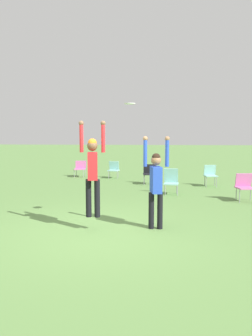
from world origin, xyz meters
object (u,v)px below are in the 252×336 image
at_px(camping_chair_4, 150,172).
at_px(camping_chair_1, 114,168).
at_px(camping_chair_5, 171,180).
at_px(camping_chair_0, 80,167).
at_px(frisbee, 130,104).
at_px(camping_chair_3, 245,185).
at_px(person_defending, 156,181).
at_px(person_jumping, 93,167).
at_px(camping_chair_2, 210,174).

bearing_deg(camping_chair_4, camping_chair_1, -49.72).
xyz_separation_m(camping_chair_4, camping_chair_5, (0.80, -2.21, -0.00)).
bearing_deg(camping_chair_5, camping_chair_0, -38.11).
relative_size(frisbee, camping_chair_3, 0.29).
distance_m(person_defending, camping_chair_0, 9.25).
relative_size(person_jumping, camping_chair_3, 2.40).
bearing_deg(camping_chair_2, camping_chair_3, 94.20).
xyz_separation_m(person_defending, camping_chair_3, (2.69, 3.26, -0.55)).
bearing_deg(camping_chair_4, person_defending, 88.28).
height_order(frisbee, camping_chair_0, frisbee).
bearing_deg(camping_chair_1, camping_chair_3, 143.15).
distance_m(person_defending, frisbee, 1.73).
bearing_deg(camping_chair_1, camping_chair_5, 131.93).
height_order(person_jumping, camping_chair_3, person_jumping).
xyz_separation_m(camping_chair_1, camping_chair_5, (2.53, -3.96, 0.04)).
relative_size(person_jumping, camping_chair_4, 2.48).
distance_m(camping_chair_3, camping_chair_5, 2.40).
bearing_deg(frisbee, camping_chair_2, 66.34).
distance_m(camping_chair_0, camping_chair_2, 6.25).
bearing_deg(camping_chair_4, frisbee, 83.22).
bearing_deg(camping_chair_5, person_jumping, 75.17).
xyz_separation_m(person_defending, camping_chair_4, (-0.31, 6.44, -0.56)).
bearing_deg(person_defending, camping_chair_4, 171.37).
height_order(camping_chair_0, camping_chair_3, camping_chair_3).
xyz_separation_m(person_jumping, frisbee, (0.75, 0.31, 1.33)).
xyz_separation_m(person_jumping, person_defending, (1.32, 0.27, -0.31)).
relative_size(person_defending, camping_chair_3, 2.37).
relative_size(person_jumping, frisbee, 8.38).
bearing_deg(camping_chair_1, person_jumping, 104.23).
bearing_deg(person_jumping, person_defending, -90.00).
distance_m(person_jumping, camping_chair_3, 5.40).
xyz_separation_m(person_defending, frisbee, (-0.57, 0.04, 1.64)).
xyz_separation_m(frisbee, camping_chair_4, (0.26, 6.40, -2.19)).
xyz_separation_m(camping_chair_2, camping_chair_4, (-2.40, 0.32, -0.01)).
bearing_deg(camping_chair_0, person_defending, 98.79).
distance_m(person_defending, camping_chair_1, 8.46).
height_order(camping_chair_1, camping_chair_4, camping_chair_4).
relative_size(frisbee, camping_chair_1, 0.31).
bearing_deg(camping_chair_3, frisbee, 35.30).
height_order(frisbee, camping_chair_1, frisbee).
xyz_separation_m(frisbee, camping_chair_2, (2.66, 6.07, -2.18)).
bearing_deg(frisbee, camping_chair_0, 110.47).
height_order(person_defending, camping_chair_0, person_defending).
height_order(person_jumping, camping_chair_4, person_jumping).
distance_m(camping_chair_0, camping_chair_5, 5.95).
bearing_deg(person_defending, camping_chair_5, 162.04).
bearing_deg(camping_chair_4, person_jumping, 76.96).
distance_m(person_jumping, person_defending, 1.38).
relative_size(camping_chair_0, camping_chair_1, 0.99).
height_order(person_jumping, camping_chair_5, person_jumping).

